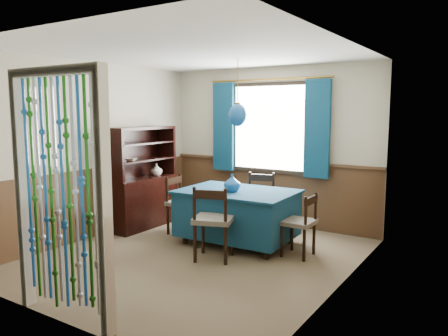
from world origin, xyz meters
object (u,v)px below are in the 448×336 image
Objects in this scene: chair_far at (259,202)px; chair_near at (213,221)px; vase_table at (232,184)px; bowl_shelf at (131,159)px; dining_table at (237,213)px; chair_right at (300,223)px; pendant_lamp at (238,115)px; vase_sideboard at (157,169)px; sideboard at (143,192)px; chair_left at (182,203)px.

chair_near is at bearing 77.47° from chair_far.
bowl_shelf is (-1.63, -0.23, 0.25)m from vase_table.
bowl_shelf reaches higher than dining_table.
pendant_lamp reaches higher than chair_right.
chair_right is at bearing -3.73° from dining_table.
dining_table is 1.73m from vase_sideboard.
pendant_lamp is at bearing 88.67° from chair_right.
chair_right is at bearing 6.79° from bowl_shelf.
chair_right is at bearing 4.94° from vase_table.
pendant_lamp is (-0.94, 0.03, 1.33)m from chair_right.
sideboard reaches higher than chair_far.
chair_near is 1.08× the size of chair_left.
chair_far is 1.11× the size of chair_right.
chair_right is (0.94, -0.03, -0.00)m from dining_table.
vase_table is at bearing 72.37° from chair_far.
dining_table is at bearing -7.80° from vase_sideboard.
pendant_lamp reaches higher than vase_table.
chair_right is 0.90× the size of pendant_lamp.
vase_table is (-0.11, 0.62, 0.36)m from chair_near.
chair_far is at bearing 30.61° from bowl_shelf.
chair_left is at bearing 179.47° from pendant_lamp.
sideboard reaches higher than bowl_shelf.
pendant_lamp reaches higher than dining_table.
sideboard reaches higher than vase_table.
chair_right is at bearing 128.09° from chair_far.
vase_table is at bearing -98.31° from pendant_lamp.
chair_far reaches higher than chair_left.
bowl_shelf reaches higher than chair_left.
dining_table is 1.78× the size of pendant_lamp.
vase_sideboard is (-1.65, 0.23, 0.46)m from dining_table.
sideboard is 1.72m from vase_table.
chair_right is 0.51× the size of sideboard.
chair_left is 1.07× the size of chair_right.
bowl_shelf is (-2.59, -0.31, 0.67)m from chair_right.
chair_near reaches higher than dining_table.
vase_sideboard is at bearing 84.72° from chair_right.
vase_sideboard reaches higher than chair_far.
dining_table is at bearing 77.26° from chair_near.
chair_near is at bearing -84.77° from dining_table.
chair_left is at bearing -17.69° from vase_sideboard.
chair_left is 0.84m from vase_sideboard.
chair_far is 1.16m from chair_left.
pendant_lamp is (0.00, -0.64, 1.29)m from chair_far.
vase_table is 1.12× the size of bowl_shelf.
pendant_lamp is 0.92m from vase_table.
chair_near is (0.09, -0.73, 0.06)m from dining_table.
vase_table is (-0.01, -0.75, 0.37)m from chair_far.
chair_right is at bearing -5.57° from vase_sideboard.
dining_table is 7.37× the size of vase_table.
sideboard is (-1.80, 0.68, 0.07)m from chair_near.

